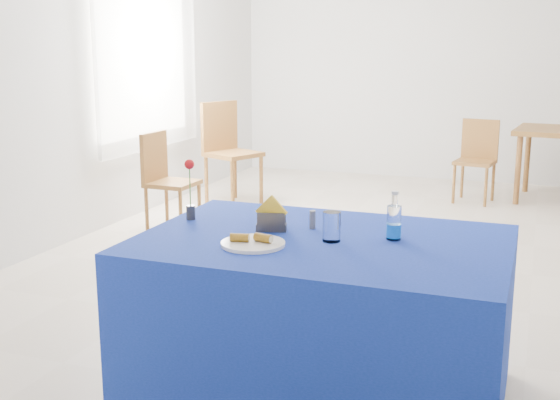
% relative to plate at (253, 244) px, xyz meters
% --- Properties ---
extents(floor, '(7.00, 7.00, 0.00)m').
position_rel_plate_xyz_m(floor, '(0.02, 2.42, -0.77)').
color(floor, beige).
rests_on(floor, ground).
extents(room_shell, '(7.00, 7.00, 7.00)m').
position_rel_plate_xyz_m(room_shell, '(0.02, 2.42, 0.98)').
color(room_shell, silver).
rests_on(room_shell, ground).
extents(window_pane, '(0.04, 1.50, 1.60)m').
position_rel_plate_xyz_m(window_pane, '(-2.45, 3.22, 0.78)').
color(window_pane, white).
rests_on(window_pane, room_shell).
extents(curtain, '(0.04, 1.75, 1.85)m').
position_rel_plate_xyz_m(curtain, '(-2.38, 3.22, 0.78)').
color(curtain, white).
rests_on(curtain, room_shell).
extents(plate, '(0.27, 0.27, 0.01)m').
position_rel_plate_xyz_m(plate, '(0.00, 0.00, 0.00)').
color(plate, white).
rests_on(plate, blue_table).
extents(drinking_glass, '(0.08, 0.08, 0.13)m').
position_rel_plate_xyz_m(drinking_glass, '(0.29, 0.18, 0.06)').
color(drinking_glass, white).
rests_on(drinking_glass, blue_table).
extents(salt_shaker, '(0.03, 0.03, 0.08)m').
position_rel_plate_xyz_m(salt_shaker, '(-0.08, 0.36, 0.04)').
color(salt_shaker, slate).
rests_on(salt_shaker, blue_table).
extents(pepper_shaker, '(0.03, 0.03, 0.08)m').
position_rel_plate_xyz_m(pepper_shaker, '(0.15, 0.35, 0.04)').
color(pepper_shaker, slate).
rests_on(pepper_shaker, blue_table).
extents(blue_table, '(1.60, 1.10, 0.76)m').
position_rel_plate_xyz_m(blue_table, '(0.25, 0.21, -0.39)').
color(blue_table, navy).
rests_on(blue_table, floor).
extents(water_bottle, '(0.07, 0.07, 0.21)m').
position_rel_plate_xyz_m(water_bottle, '(0.54, 0.30, 0.06)').
color(water_bottle, white).
rests_on(water_bottle, blue_table).
extents(napkin_holder, '(0.15, 0.09, 0.17)m').
position_rel_plate_xyz_m(napkin_holder, '(-0.01, 0.25, 0.04)').
color(napkin_holder, '#343439').
rests_on(napkin_holder, blue_table).
extents(rose_vase, '(0.05, 0.05, 0.30)m').
position_rel_plate_xyz_m(rose_vase, '(-0.46, 0.31, 0.13)').
color(rose_vase, '#2A2A2F').
rests_on(rose_vase, blue_table).
extents(chair_bg_left, '(0.43, 0.43, 0.84)m').
position_rel_plate_xyz_m(chair_bg_left, '(0.51, 4.79, -0.28)').
color(chair_bg_left, olive).
rests_on(chair_bg_left, floor).
extents(chair_win_a, '(0.39, 0.39, 0.86)m').
position_rel_plate_xyz_m(chair_win_a, '(-1.91, 2.58, -0.27)').
color(chair_win_a, olive).
rests_on(chair_win_a, floor).
extents(chair_win_b, '(0.61, 0.61, 1.03)m').
position_rel_plate_xyz_m(chair_win_b, '(-1.88, 3.82, -0.17)').
color(chair_win_b, olive).
rests_on(chair_win_b, floor).
extents(banana_pieces, '(0.18, 0.08, 0.04)m').
position_rel_plate_xyz_m(banana_pieces, '(-0.01, -0.00, 0.03)').
color(banana_pieces, gold).
rests_on(banana_pieces, plate).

